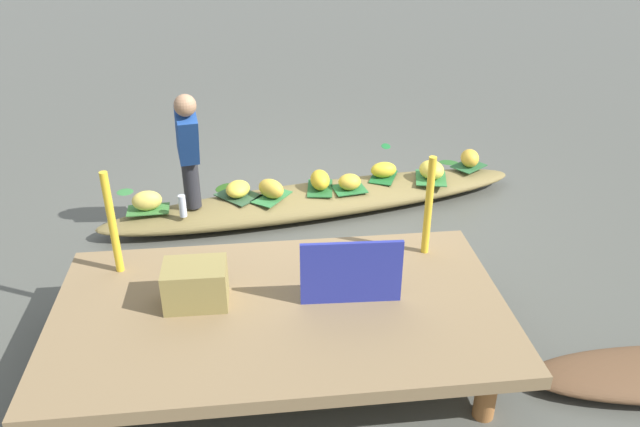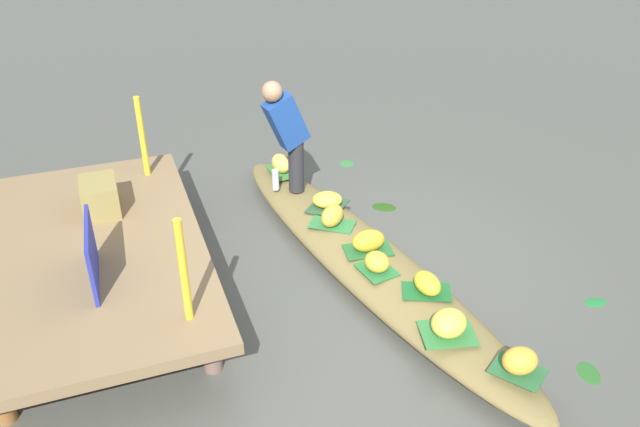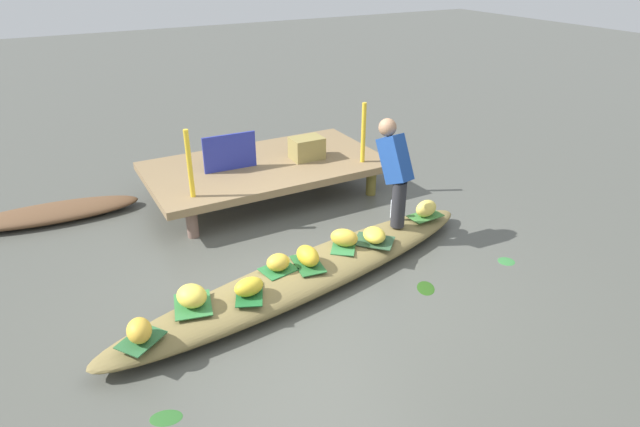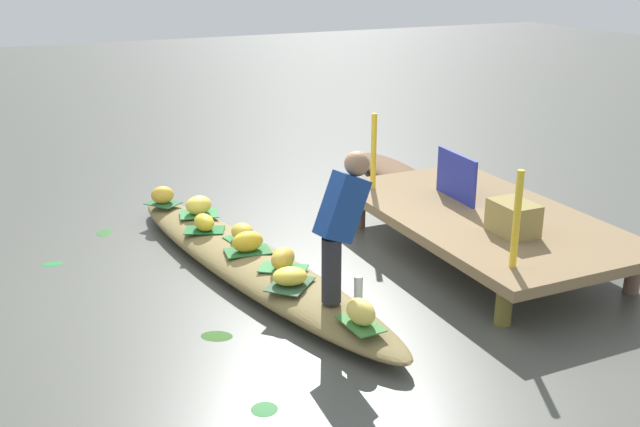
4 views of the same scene
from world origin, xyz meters
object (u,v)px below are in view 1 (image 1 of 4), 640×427
(banana_bunch_0, at_px, (271,189))
(banana_bunch_2, at_px, (147,201))
(banana_bunch_3, at_px, (384,170))
(market_banner, at_px, (351,273))
(water_bottle, at_px, (183,206))
(banana_bunch_6, at_px, (350,182))
(banana_bunch_4, at_px, (432,170))
(banana_bunch_5, at_px, (320,180))
(vendor_boat, at_px, (318,200))
(vendor_person, at_px, (188,145))
(produce_crate, at_px, (196,284))
(banana_bunch_1, at_px, (470,158))
(banana_bunch_7, at_px, (238,189))

(banana_bunch_0, bearing_deg, banana_bunch_2, 6.42)
(banana_bunch_3, relative_size, market_banner, 0.40)
(banana_bunch_0, distance_m, water_bottle, 0.92)
(banana_bunch_6, distance_m, market_banner, 2.30)
(banana_bunch_4, xyz_separation_m, market_banner, (1.27, 2.41, 0.36))
(banana_bunch_5, distance_m, banana_bunch_6, 0.31)
(vendor_boat, relative_size, banana_bunch_4, 15.61)
(banana_bunch_6, relative_size, water_bottle, 1.07)
(vendor_person, bearing_deg, banana_bunch_6, -169.60)
(banana_bunch_6, distance_m, produce_crate, 2.58)
(banana_bunch_3, height_order, banana_bunch_6, banana_bunch_3)
(vendor_person, height_order, produce_crate, vendor_person)
(banana_bunch_2, distance_m, banana_bunch_4, 3.00)
(banana_bunch_2, bearing_deg, banana_bunch_5, -170.69)
(vendor_person, bearing_deg, banana_bunch_1, -166.54)
(banana_bunch_3, bearing_deg, banana_bunch_7, 10.03)
(banana_bunch_2, xyz_separation_m, produce_crate, (-0.61, 1.90, 0.27))
(vendor_boat, relative_size, water_bottle, 20.48)
(banana_bunch_5, height_order, vendor_person, vendor_person)
(banana_bunch_2, xyz_separation_m, vendor_person, (-0.46, 0.06, 0.59))
(vendor_boat, distance_m, banana_bunch_4, 1.28)
(banana_bunch_2, relative_size, market_banner, 0.40)
(banana_bunch_4, bearing_deg, banana_bunch_0, 8.56)
(banana_bunch_6, bearing_deg, banana_bunch_1, -163.25)
(vendor_boat, bearing_deg, banana_bunch_2, -1.54)
(banana_bunch_2, distance_m, market_banner, 2.66)
(vendor_person, bearing_deg, banana_bunch_0, -165.57)
(banana_bunch_4, bearing_deg, banana_bunch_7, 5.14)
(vendor_boat, xyz_separation_m, banana_bunch_7, (0.83, 0.06, 0.20))
(banana_bunch_1, distance_m, banana_bunch_7, 2.64)
(banana_bunch_3, xyz_separation_m, banana_bunch_6, (0.42, 0.26, -0.00))
(water_bottle, bearing_deg, banana_bunch_3, -162.62)
(banana_bunch_0, bearing_deg, banana_bunch_6, -173.43)
(banana_bunch_4, bearing_deg, banana_bunch_6, 10.32)
(banana_bunch_3, relative_size, banana_bunch_4, 0.98)
(banana_bunch_0, xyz_separation_m, water_bottle, (0.86, 0.30, 0.01))
(vendor_boat, height_order, banana_bunch_1, banana_bunch_1)
(water_bottle, height_order, produce_crate, produce_crate)
(banana_bunch_1, bearing_deg, vendor_boat, 12.58)
(vendor_boat, height_order, market_banner, market_banner)
(banana_bunch_7, bearing_deg, produce_crate, 82.66)
(banana_bunch_1, xyz_separation_m, banana_bunch_4, (0.52, 0.27, 0.00))
(banana_bunch_6, relative_size, banana_bunch_7, 0.80)
(banana_bunch_0, relative_size, produce_crate, 0.68)
(vendor_boat, bearing_deg, banana_bunch_0, 4.59)
(banana_bunch_4, xyz_separation_m, banana_bunch_5, (1.23, 0.12, -0.00))
(banana_bunch_1, distance_m, banana_bunch_4, 0.58)
(banana_bunch_0, xyz_separation_m, banana_bunch_4, (-1.75, -0.26, 0.00))
(banana_bunch_5, bearing_deg, produce_crate, 62.68)
(banana_bunch_1, relative_size, market_banner, 0.36)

